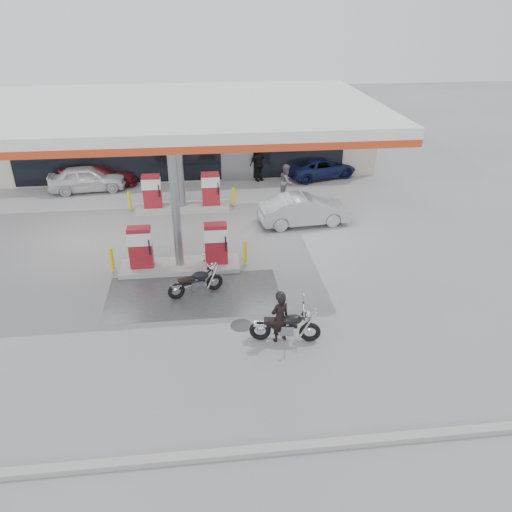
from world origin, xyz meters
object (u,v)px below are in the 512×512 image
(biker_main, at_px, (280,318))
(attendant, at_px, (286,181))
(main_motorcycle, at_px, (286,327))
(hatchback_silver, at_px, (304,210))
(pump_island_near, at_px, (179,252))
(parked_car_right, at_px, (321,168))
(biker_walking, at_px, (258,164))
(parked_motorcycle, at_px, (196,283))
(parked_car_left, at_px, (100,175))
(pump_island_far, at_px, (182,195))
(sedan_white, at_px, (87,178))

(biker_main, bearing_deg, attendant, -120.82)
(main_motorcycle, height_order, hatchback_silver, hatchback_silver)
(main_motorcycle, bearing_deg, pump_island_near, 133.16)
(parked_car_right, distance_m, biker_walking, 3.67)
(hatchback_silver, bearing_deg, parked_motorcycle, 133.09)
(pump_island_near, height_order, parked_car_left, pump_island_near)
(pump_island_near, xyz_separation_m, attendant, (5.28, 7.00, 0.17))
(pump_island_near, relative_size, parked_motorcycle, 2.65)
(parked_motorcycle, bearing_deg, hatchback_silver, 29.50)
(pump_island_far, xyz_separation_m, sedan_white, (-5.04, 3.20, -0.03))
(biker_main, xyz_separation_m, attendant, (2.20, 11.87, 0.07))
(main_motorcycle, xyz_separation_m, parked_car_right, (4.54, 14.90, 0.07))
(attendant, distance_m, biker_walking, 3.01)
(hatchback_silver, bearing_deg, attendant, -1.28)
(sedan_white, distance_m, parked_car_left, 0.97)
(pump_island_far, height_order, parked_motorcycle, pump_island_far)
(parked_motorcycle, height_order, hatchback_silver, hatchback_silver)
(biker_walking, bearing_deg, pump_island_far, -164.64)
(parked_motorcycle, relative_size, parked_car_right, 0.48)
(pump_island_near, bearing_deg, pump_island_far, 90.00)
(biker_main, height_order, attendant, attendant)
(parked_car_right, bearing_deg, biker_walking, 76.48)
(pump_island_near, distance_m, parked_car_right, 12.69)
(biker_main, xyz_separation_m, parked_car_right, (4.73, 14.87, -0.25))
(main_motorcycle, xyz_separation_m, sedan_white, (-8.32, 14.10, 0.19))
(pump_island_far, xyz_separation_m, parked_car_left, (-4.50, 4.00, -0.13))
(pump_island_far, height_order, biker_walking, biker_walking)
(parked_car_left, bearing_deg, pump_island_far, -131.52)
(sedan_white, bearing_deg, pump_island_near, -157.10)
(hatchback_silver, bearing_deg, biker_walking, 6.86)
(pump_island_near, bearing_deg, parked_car_right, 52.00)
(pump_island_near, height_order, biker_walking, biker_walking)
(hatchback_silver, height_order, parked_car_left, hatchback_silver)
(parked_motorcycle, bearing_deg, biker_walking, 54.16)
(biker_main, distance_m, biker_walking, 14.72)
(main_motorcycle, relative_size, parked_motorcycle, 1.10)
(biker_main, relative_size, parked_car_left, 0.40)
(biker_main, distance_m, parked_car_left, 16.70)
(parked_car_left, bearing_deg, parked_car_right, -89.89)
(pump_island_near, relative_size, attendant, 2.93)
(pump_island_near, relative_size, pump_island_far, 1.00)
(main_motorcycle, bearing_deg, hatchback_silver, 84.61)
(parked_car_left, height_order, biker_walking, biker_walking)
(main_motorcycle, distance_m, biker_walking, 14.74)
(pump_island_near, height_order, biker_main, pump_island_near)
(pump_island_near, distance_m, parked_motorcycle, 2.05)
(biker_main, bearing_deg, parked_car_right, -127.99)
(pump_island_far, distance_m, sedan_white, 5.97)
(pump_island_far, bearing_deg, pump_island_near, -90.00)
(main_motorcycle, bearing_deg, parked_car_left, 126.97)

